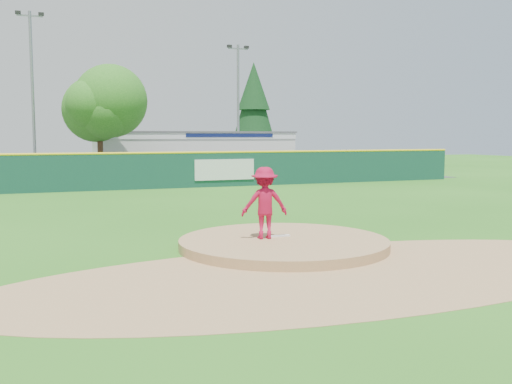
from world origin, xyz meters
name	(u,v)px	position (x,y,z in m)	size (l,w,h in m)	color
ground	(283,248)	(0.00, 0.00, 0.00)	(120.00, 120.00, 0.00)	#286B19
pitchers_mound	(283,248)	(0.00, 0.00, 0.00)	(5.50, 5.50, 0.50)	#9E774C
pitching_rubber	(279,236)	(0.00, 0.30, 0.27)	(0.60, 0.15, 0.04)	white
infield_dirt_arc	(340,273)	(0.00, -3.00, 0.01)	(15.40, 15.40, 0.01)	#9E774C
parking_lot	(127,178)	(0.00, 27.00, 0.01)	(44.00, 16.00, 0.02)	#38383A
pitcher	(265,203)	(-0.45, 0.21, 1.19)	(1.22, 0.70, 1.88)	#A40E32
van	(221,172)	(5.18, 21.48, 0.63)	(2.02, 4.38, 1.22)	white
pool_building_grp	(192,152)	(6.00, 31.99, 1.66)	(15.20, 8.20, 3.31)	silver
fence_banners	(71,173)	(-4.25, 17.92, 1.00)	(20.60, 0.04, 1.20)	#570C18
outfield_fence	(152,170)	(0.00, 18.00, 1.09)	(40.00, 0.14, 2.07)	#133F33
deciduous_tree	(99,111)	(-2.00, 25.00, 4.55)	(5.60, 5.60, 7.36)	#382314
conifer_tree	(254,108)	(13.00, 36.00, 5.54)	(4.40, 4.40, 9.50)	#382314
light_pole_left	(32,88)	(-6.00, 27.00, 6.05)	(1.75, 0.25, 11.00)	gray
light_pole_right	(238,103)	(9.00, 29.00, 5.54)	(1.75, 0.25, 10.00)	gray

